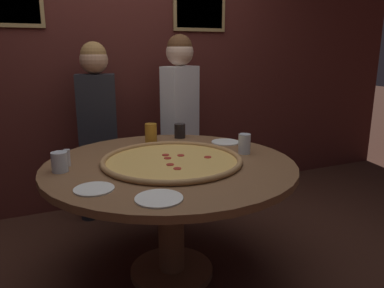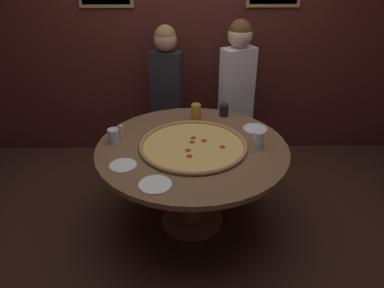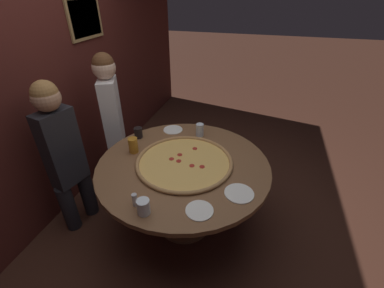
# 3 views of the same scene
# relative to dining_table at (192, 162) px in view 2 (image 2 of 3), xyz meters

# --- Properties ---
(ground_plane) EXTENTS (24.00, 24.00, 0.00)m
(ground_plane) POSITION_rel_dining_table_xyz_m (0.00, 0.00, -0.60)
(ground_plane) COLOR #422319
(back_wall) EXTENTS (6.40, 0.08, 2.60)m
(back_wall) POSITION_rel_dining_table_xyz_m (0.00, 1.34, 0.71)
(back_wall) COLOR #4C1E19
(back_wall) RESTS_ON ground_plane
(dining_table) EXTENTS (1.48, 1.48, 0.74)m
(dining_table) POSITION_rel_dining_table_xyz_m (0.00, 0.00, 0.00)
(dining_table) COLOR brown
(dining_table) RESTS_ON ground_plane
(giant_pizza) EXTENTS (0.83, 0.83, 0.03)m
(giant_pizza) POSITION_rel_dining_table_xyz_m (0.01, -0.01, 0.16)
(giant_pizza) COLOR #EAB75B
(giant_pizza) RESTS_ON dining_table
(drink_cup_front_edge) EXTENTS (0.08, 0.08, 0.14)m
(drink_cup_front_edge) POSITION_rel_dining_table_xyz_m (0.04, 0.49, 0.21)
(drink_cup_front_edge) COLOR #BC7A23
(drink_cup_front_edge) RESTS_ON dining_table
(drink_cup_far_left) EXTENTS (0.09, 0.09, 0.11)m
(drink_cup_far_left) POSITION_rel_dining_table_xyz_m (-0.61, 0.08, 0.20)
(drink_cup_far_left) COLOR silver
(drink_cup_far_left) RESTS_ON dining_table
(drink_cup_centre_back) EXTENTS (0.08, 0.08, 0.13)m
(drink_cup_centre_back) POSITION_rel_dining_table_xyz_m (0.50, -0.01, 0.21)
(drink_cup_centre_back) COLOR silver
(drink_cup_centre_back) RESTS_ON dining_table
(drink_cup_near_left) EXTENTS (0.08, 0.08, 0.11)m
(drink_cup_near_left) POSITION_rel_dining_table_xyz_m (0.29, 0.56, 0.20)
(drink_cup_near_left) COLOR black
(drink_cup_near_left) RESTS_ON dining_table
(white_plate_near_front) EXTENTS (0.19, 0.19, 0.01)m
(white_plate_near_front) POSITION_rel_dining_table_xyz_m (-0.49, -0.27, 0.15)
(white_plate_near_front) COLOR white
(white_plate_near_front) RESTS_ON dining_table
(white_plate_beside_cup) EXTENTS (0.22, 0.22, 0.01)m
(white_plate_beside_cup) POSITION_rel_dining_table_xyz_m (-0.25, -0.51, 0.15)
(white_plate_beside_cup) COLOR white
(white_plate_beside_cup) RESTS_ON dining_table
(white_plate_far_back) EXTENTS (0.20, 0.20, 0.01)m
(white_plate_far_back) POSITION_rel_dining_table_xyz_m (0.53, 0.29, 0.15)
(white_plate_far_back) COLOR white
(white_plate_far_back) RESTS_ON dining_table
(condiment_shaker) EXTENTS (0.04, 0.04, 0.10)m
(condiment_shaker) POSITION_rel_dining_table_xyz_m (-0.56, 0.17, 0.19)
(condiment_shaker) COLOR silver
(condiment_shaker) RESTS_ON dining_table
(diner_far_left) EXTENTS (0.38, 0.22, 1.45)m
(diner_far_left) POSITION_rel_dining_table_xyz_m (-0.23, 1.01, 0.22)
(diner_far_left) COLOR #232328
(diner_far_left) RESTS_ON ground_plane
(diner_centre_back) EXTENTS (0.40, 0.29, 1.51)m
(diner_centre_back) POSITION_rel_dining_table_xyz_m (0.45, 0.94, 0.26)
(diner_centre_back) COLOR #232328
(diner_centre_back) RESTS_ON ground_plane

